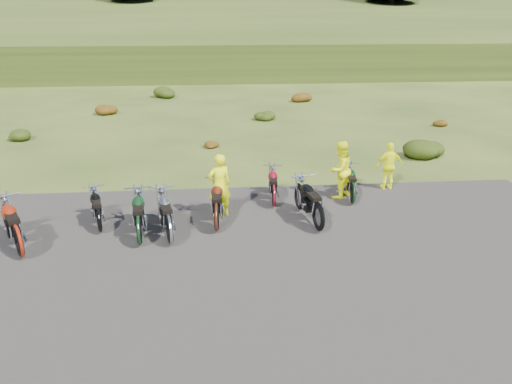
{
  "coord_description": "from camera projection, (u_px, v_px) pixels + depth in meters",
  "views": [
    {
      "loc": [
        -0.23,
        -11.74,
        5.78
      ],
      "look_at": [
        0.89,
        1.02,
        0.97
      ],
      "focal_mm": 35.0,
      "sensor_mm": 36.0,
      "label": 1
    }
  ],
  "objects": [
    {
      "name": "motorcycle_6",
      "position": [
        274.0,
        207.0,
        15.22
      ],
      "size": [
        0.78,
        1.96,
        1.01
      ],
      "primitive_type": null,
      "rotation": [
        0.0,
        0.0,
        1.5
      ],
      "color": "maroon",
      "rests_on": "ground"
    },
    {
      "name": "ground",
      "position": [
        225.0,
        241.0,
        13.0
      ],
      "size": [
        300.0,
        300.0,
        0.0
      ],
      "primitive_type": "plane",
      "color": "#314316",
      "rests_on": "ground"
    },
    {
      "name": "hill_plateau",
      "position": [
        211.0,
        32.0,
        115.59
      ],
      "size": [
        300.0,
        90.0,
        9.17
      ],
      "primitive_type": "cube",
      "color": "#2F3C14",
      "rests_on": "ground"
    },
    {
      "name": "shrub_1",
      "position": [
        18.0,
        133.0,
        22.68
      ],
      "size": [
        1.03,
        1.03,
        0.61
      ],
      "primitive_type": "ellipsoid",
      "color": "black",
      "rests_on": "ground"
    },
    {
      "name": "motorcycle_1",
      "position": [
        22.0,
        257.0,
        12.18
      ],
      "size": [
        1.81,
        2.41,
        1.22
      ],
      "primitive_type": null,
      "rotation": [
        0.0,
        0.0,
        2.08
      ],
      "color": "#9E220B",
      "rests_on": "ground"
    },
    {
      "name": "shrub_2",
      "position": [
        105.0,
        108.0,
        27.84
      ],
      "size": [
        1.3,
        1.3,
        0.77
      ],
      "primitive_type": "ellipsoid",
      "color": "#612C0C",
      "rests_on": "ground"
    },
    {
      "name": "shrub_8",
      "position": [
        438.0,
        121.0,
        25.4
      ],
      "size": [
        0.77,
        0.77,
        0.45
      ],
      "primitive_type": "ellipsoid",
      "color": "#612C0C",
      "rests_on": "ground"
    },
    {
      "name": "gravel_pad",
      "position": [
        228.0,
        281.0,
        11.13
      ],
      "size": [
        20.0,
        12.0,
        0.04
      ],
      "primitive_type": "cube",
      "color": "black",
      "rests_on": "ground"
    },
    {
      "name": "motorcycle_2",
      "position": [
        140.0,
        245.0,
        12.81
      ],
      "size": [
        0.97,
        2.25,
        1.14
      ],
      "primitive_type": null,
      "rotation": [
        0.0,
        0.0,
        1.69
      ],
      "color": "black",
      "rests_on": "ground"
    },
    {
      "name": "shrub_6",
      "position": [
        301.0,
        95.0,
        31.77
      ],
      "size": [
        1.3,
        1.3,
        0.77
      ],
      "primitive_type": "ellipsoid",
      "color": "#612C0C",
      "rests_on": "ground"
    },
    {
      "name": "person_middle",
      "position": [
        219.0,
        186.0,
        14.22
      ],
      "size": [
        0.78,
        0.63,
        1.86
      ],
      "primitive_type": "imported",
      "rotation": [
        0.0,
        0.0,
        3.45
      ],
      "color": "#EDF40C",
      "rests_on": "ground"
    },
    {
      "name": "motorcycle_3",
      "position": [
        170.0,
        244.0,
        12.84
      ],
      "size": [
        1.17,
        2.3,
        1.15
      ],
      "primitive_type": null,
      "rotation": [
        0.0,
        0.0,
        1.78
      ],
      "color": "#9E9EA2",
      "rests_on": "ground"
    },
    {
      "name": "motorcycle_5",
      "position": [
        318.0,
        231.0,
        13.6
      ],
      "size": [
        1.13,
        2.37,
        1.19
      ],
      "primitive_type": null,
      "rotation": [
        0.0,
        0.0,
        1.74
      ],
      "color": "black",
      "rests_on": "ground"
    },
    {
      "name": "shrub_4",
      "position": [
        210.0,
        143.0,
        21.47
      ],
      "size": [
        0.77,
        0.77,
        0.45
      ],
      "primitive_type": "ellipsoid",
      "color": "#612C0C",
      "rests_on": "ground"
    },
    {
      "name": "motorcycle_7",
      "position": [
        352.0,
        204.0,
        15.42
      ],
      "size": [
        0.91,
        2.0,
        1.01
      ],
      "primitive_type": null,
      "rotation": [
        0.0,
        0.0,
        1.43
      ],
      "color": "black",
      "rests_on": "ground"
    },
    {
      "name": "shrub_3",
      "position": [
        165.0,
        91.0,
        32.99
      ],
      "size": [
        1.56,
        1.56,
        0.92
      ],
      "primitive_type": "ellipsoid",
      "color": "black",
      "rests_on": "ground"
    },
    {
      "name": "motorcycle_0",
      "position": [
        101.0,
        232.0,
        13.51
      ],
      "size": [
        1.14,
        1.98,
        0.99
      ],
      "primitive_type": null,
      "rotation": [
        0.0,
        0.0,
        1.86
      ],
      "color": "black",
      "rests_on": "ground"
    },
    {
      "name": "person_right_a",
      "position": [
        340.0,
        170.0,
        15.65
      ],
      "size": [
        1.12,
        1.08,
        1.82
      ],
      "primitive_type": "imported",
      "rotation": [
        0.0,
        0.0,
        3.79
      ],
      "color": "#EDF40C",
      "rests_on": "ground"
    },
    {
      "name": "shrub_5",
      "position": [
        264.0,
        114.0,
        26.62
      ],
      "size": [
        1.03,
        1.03,
        0.61
      ],
      "primitive_type": "ellipsoid",
      "color": "black",
      "rests_on": "ground"
    },
    {
      "name": "shrub_7",
      "position": [
        425.0,
        146.0,
        20.14
      ],
      "size": [
        1.56,
        1.56,
        0.92
      ],
      "primitive_type": "ellipsoid",
      "color": "black",
      "rests_on": "ground"
    },
    {
      "name": "motorcycle_4",
      "position": [
        217.0,
        231.0,
        13.57
      ],
      "size": [
        0.82,
        2.22,
        1.15
      ],
      "primitive_type": null,
      "rotation": [
        0.0,
        0.0,
        1.53
      ],
      "color": "#51180D",
      "rests_on": "ground"
    },
    {
      "name": "person_right_b",
      "position": [
        389.0,
        167.0,
        16.42
      ],
      "size": [
        0.95,
        0.45,
        1.58
      ],
      "primitive_type": "imported",
      "rotation": [
        0.0,
        0.0,
        3.21
      ],
      "color": "#EDF40C",
      "rests_on": "ground"
    },
    {
      "name": "hill_slope",
      "position": [
        213.0,
        57.0,
        59.63
      ],
      "size": [
        300.0,
        45.97,
        9.37
      ],
      "primitive_type": null,
      "rotation": [
        0.14,
        0.0,
        0.0
      ],
      "color": "#2F3C14",
      "rests_on": "ground"
    }
  ]
}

